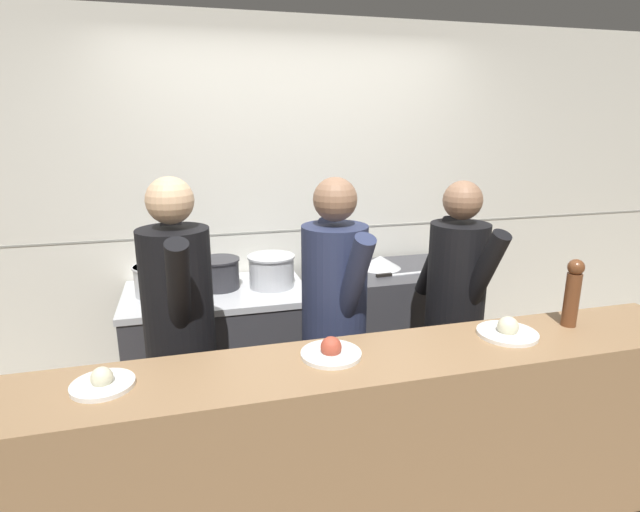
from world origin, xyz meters
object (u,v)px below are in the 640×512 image
Objects in this scene: plated_dish_main at (102,382)px; plated_dish_dessert at (507,331)px; stock_pot at (155,279)px; chefs_knife at (397,274)px; chef_head_cook at (180,328)px; sauce_pot at (219,273)px; oven_range at (219,352)px; pepper_mill at (573,291)px; chef_line at (455,306)px; mixing_bowl_steel at (380,262)px; plated_dish_appetiser at (331,351)px; chef_sous at (334,318)px; braising_pot at (271,270)px.

plated_dish_dessert is at bearing 0.41° from plated_dish_main.
stock_pot is 0.69× the size of chefs_knife.
sauce_pot is at bearing 68.13° from chef_head_cook.
plated_dish_main is (-1.68, -1.18, 0.08)m from chefs_knife.
pepper_mill reaches higher than oven_range.
chefs_knife is at bearing -8.70° from sauce_pot.
chefs_knife is at bearing 91.16° from plated_dish_dessert.
sauce_pot is at bearing 138.74° from chef_line.
chef_line is at bearing -4.11° from chef_head_cook.
stock_pot is (-0.37, 0.02, 0.53)m from oven_range.
chef_line is at bearing -31.13° from sauce_pot.
stock_pot is 2.34m from pepper_mill.
pepper_mill reaches higher than mixing_bowl_steel.
plated_dish_appetiser is 0.15× the size of chef_sous.
oven_range is 1.30m from chefs_knife.
stock_pot is 0.16× the size of chef_sous.
chef_line is at bearing -29.06° from oven_range.
chef_sous is (0.78, -0.06, -0.01)m from chef_head_cook.
stock_pot is 0.97× the size of plated_dish_dessert.
mixing_bowl_steel is at bearing 4.58° from braising_pot.
chef_head_cook is (-1.41, -0.59, 0.01)m from chefs_knife.
sauce_pot is 1.46m from plated_dish_main.
plated_dish_dessert reaches higher than sauce_pot.
chefs_knife is 1.40× the size of plated_dish_dessert.
plated_dish_main is at bearing -178.99° from pepper_mill.
chef_head_cook is 1.01× the size of chef_sous.
pepper_mill is 0.67m from chef_line.
chefs_knife is at bearing -6.37° from oven_range.
plated_dish_appetiser is at bearing -60.14° from stock_pot.
chef_head_cook is at bearing -157.50° from chefs_knife.
sauce_pot is 0.16× the size of chef_sous.
plated_dish_main is at bearing -122.76° from braising_pot.
chef_head_cook is at bearing 162.51° from pepper_mill.
plated_dish_main is (-0.51, -1.36, 0.03)m from sauce_pot.
stock_pot is at bearing 130.21° from chef_sous.
chef_line reaches higher than oven_range.
braising_pot is at bearing 171.06° from chefs_knife.
braising_pot is at bearing 46.96° from chef_head_cook.
chef_sous is 0.74m from chef_line.
chef_head_cook is at bearing -150.30° from mixing_bowl_steel.
sauce_pot is at bearing 105.12° from plated_dish_appetiser.
plated_dish_dessert is 0.16× the size of chef_head_cook.
chef_head_cook is at bearing 136.46° from plated_dish_appetiser.
braising_pot is at bearing 91.24° from plated_dish_appetiser.
mixing_bowl_steel is at bearing 3.02° from oven_range.
plated_dish_dessert is 0.83× the size of pepper_mill.
pepper_mill is (1.21, -1.28, 0.17)m from braising_pot.
plated_dish_main is at bearing -179.59° from plated_dish_dessert.
chef_line is (0.91, 0.58, -0.10)m from plated_dish_appetiser.
plated_dish_main is at bearing -94.96° from stock_pot.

